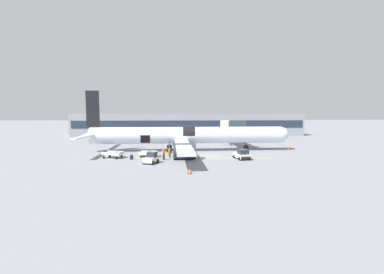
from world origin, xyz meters
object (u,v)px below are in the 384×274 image
Objects in this scene: ground_crew_loader_a at (170,152)px; baggage_tug_lead at (151,159)px; airplane at (185,136)px; ground_crew_loader_b at (154,155)px; ground_crew_driver at (164,154)px; baggage_tug_mid at (242,155)px; baggage_cart_queued at (113,154)px; suitcase_on_tarmac_upright at (132,157)px; baggage_cart_loading at (149,154)px.

baggage_tug_lead is at bearing -117.11° from ground_crew_loader_a.
ground_crew_loader_b is at bearing -120.26° from airplane.
ground_crew_driver is at bearing -111.24° from ground_crew_loader_a.
airplane is at bearing 59.74° from ground_crew_loader_b.
ground_crew_driver is (-12.27, 0.50, 0.28)m from baggage_tug_mid.
baggage_tug_mid is at bearing -2.54° from ground_crew_loader_b.
ground_crew_loader_a is at bearing 0.33° from baggage_cart_queued.
baggage_tug_mid is at bearing -49.80° from airplane.
baggage_tug_lead is 3.30m from ground_crew_driver.
baggage_cart_queued is 7.06m from ground_crew_loader_b.
airplane reaches higher than ground_crew_driver.
baggage_tug_lead reaches higher than ground_crew_loader_a.
ground_crew_loader_a is 2.54m from ground_crew_driver.
baggage_tug_lead is at bearing -114.75° from airplane.
baggage_cart_loading is at bearing 40.97° from suitcase_on_tarmac_upright.
airplane reaches higher than suitcase_on_tarmac_upright.
ground_crew_loader_a is at bearing 62.89° from baggage_tug_lead.
baggage_tug_mid is 1.80× the size of ground_crew_driver.
suitcase_on_tarmac_upright is (3.24, -1.75, -0.24)m from baggage_cart_queued.
baggage_tug_lead is 0.64× the size of baggage_cart_queued.
baggage_cart_loading is at bearing 97.63° from baggage_tug_lead.
suitcase_on_tarmac_upright is at bearing 134.13° from baggage_tug_lead.
ground_crew_loader_b is 1.99× the size of suitcase_on_tarmac_upright.
ground_crew_driver is at bearing -15.72° from baggage_cart_queued.
baggage_cart_queued is 3.69m from suitcase_on_tarmac_upright.
baggage_tug_lead is at bearing -121.65° from ground_crew_driver.
ground_crew_driver is (1.52, -0.11, 0.16)m from ground_crew_loader_b.
baggage_cart_loading is at bearing 4.30° from baggage_cart_queued.
baggage_cart_loading is at bearing 173.60° from ground_crew_loader_a.
ground_crew_loader_a is 0.86× the size of ground_crew_driver.
ground_crew_loader_a is 6.19m from suitcase_on_tarmac_upright.
airplane is 7.90m from ground_crew_loader_a.
ground_crew_loader_b is (6.70, -2.21, 0.24)m from baggage_cart_queued.
ground_crew_driver reaches higher than baggage_cart_loading.
baggage_cart_loading is 3.43m from ground_crew_loader_a.
baggage_tug_mid reaches higher than ground_crew_loader_b.
baggage_tug_mid is at bearing -7.83° from baggage_cart_queued.
baggage_tug_mid is at bearing -2.36° from ground_crew_driver.
airplane is at bearing 30.30° from baggage_cart_queued.
baggage_tug_mid is 0.86× the size of baggage_cart_loading.
baggage_cart_loading reaches higher than suitcase_on_tarmac_upright.
ground_crew_loader_b reaches higher than baggage_cart_queued.
baggage_cart_loading is at bearing 167.55° from baggage_tug_mid.
suitcase_on_tarmac_upright is at bearing -135.15° from airplane.
baggage_tug_mid reaches higher than baggage_cart_queued.
baggage_cart_loading is 2.09× the size of ground_crew_driver.
baggage_cart_queued is at bearing 151.63° from suitcase_on_tarmac_upright.
airplane is at bearing 65.25° from baggage_tug_lead.
ground_crew_loader_a is (9.14, 0.05, 0.26)m from baggage_cart_queued.
baggage_tug_mid is 2.10× the size of ground_crew_loader_a.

